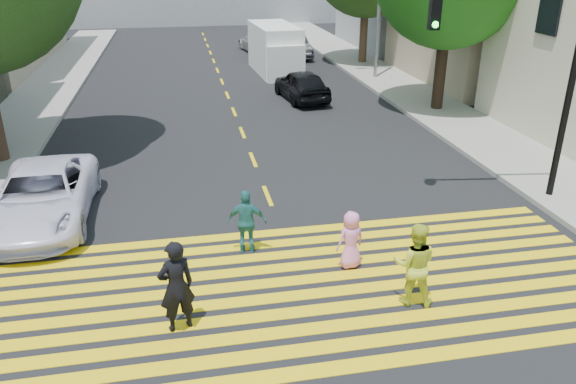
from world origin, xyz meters
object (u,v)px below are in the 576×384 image
object	(u,v)px
white_sedan	(42,196)
dark_car_parked	(293,46)
pedestrian_woman	(414,264)
pedestrian_extra	(247,222)
white_van	(276,51)
pedestrian_child	(351,240)
silver_car	(257,42)
traffic_signal	(534,61)
dark_car_near	(302,85)
pedestrian_man	(176,286)

from	to	relation	value
white_sedan	dark_car_parked	distance (m)	24.26
pedestrian_woman	pedestrian_extra	xyz separation A→B (m)	(-2.90, 2.60, -0.10)
pedestrian_woman	white_van	bearing A→B (deg)	-73.18
white_van	white_sedan	bearing A→B (deg)	-120.53
pedestrian_child	silver_car	distance (m)	27.94
pedestrian_extra	dark_car_parked	bearing A→B (deg)	-92.24
pedestrian_woman	silver_car	world-z (taller)	pedestrian_woman
white_sedan	traffic_signal	bearing A→B (deg)	-5.08
pedestrian_child	dark_car_near	xyz separation A→B (m)	(2.10, 14.54, 0.04)
white_sedan	traffic_signal	world-z (taller)	traffic_signal
pedestrian_child	dark_car_parked	size ratio (longest dim) A/B	0.30
dark_car_near	silver_car	bearing A→B (deg)	-96.25
white_sedan	dark_car_near	xyz separation A→B (m)	(9.05, 10.89, 0.00)
pedestrian_child	pedestrian_extra	size ratio (longest dim) A/B	0.86
pedestrian_child	silver_car	world-z (taller)	pedestrian_child
pedestrian_extra	dark_car_parked	world-z (taller)	pedestrian_extra
dark_car_near	traffic_signal	bearing A→B (deg)	98.60
white_sedan	dark_car_parked	xyz separation A→B (m)	(10.86, 21.70, 0.03)
pedestrian_extra	dark_car_near	world-z (taller)	pedestrian_extra
pedestrian_child	dark_car_parked	world-z (taller)	dark_car_parked
pedestrian_woman	silver_car	size ratio (longest dim) A/B	0.40
pedestrian_woman	pedestrian_extra	bearing A→B (deg)	-22.02
pedestrian_man	dark_car_parked	bearing A→B (deg)	-124.24
pedestrian_man	dark_car_parked	world-z (taller)	pedestrian_man
pedestrian_man	white_van	size ratio (longest dim) A/B	0.32
dark_car_near	pedestrian_child	bearing A→B (deg)	74.99
silver_car	dark_car_parked	world-z (taller)	dark_car_parked
white_van	silver_car	bearing A→B (deg)	87.42
pedestrian_man	dark_car_near	world-z (taller)	pedestrian_man
dark_car_parked	pedestrian_man	bearing A→B (deg)	-109.02
pedestrian_woman	white_sedan	world-z (taller)	pedestrian_woman
pedestrian_man	pedestrian_child	xyz separation A→B (m)	(3.69, 1.51, -0.25)
pedestrian_woman	silver_car	distance (m)	29.43
pedestrian_woman	white_van	size ratio (longest dim) A/B	0.31
white_sedan	white_van	xyz separation A→B (m)	(8.95, 17.08, 0.53)
pedestrian_child	pedestrian_extra	world-z (taller)	pedestrian_extra
pedestrian_extra	pedestrian_man	bearing A→B (deg)	70.18
pedestrian_man	white_van	xyz separation A→B (m)	(5.69, 22.24, 0.32)
dark_car_near	white_van	size ratio (longest dim) A/B	0.74
dark_car_parked	traffic_signal	distance (m)	23.05
pedestrian_child	white_sedan	world-z (taller)	white_sedan
pedestrian_man	silver_car	distance (m)	29.92
white_sedan	dark_car_near	world-z (taller)	dark_car_near
silver_car	dark_car_near	bearing A→B (deg)	82.81
pedestrian_man	white_van	bearing A→B (deg)	-122.81
silver_car	white_van	distance (m)	7.17
dark_car_near	pedestrian_woman	bearing A→B (deg)	78.54
white_sedan	white_van	distance (m)	19.29
pedestrian_man	silver_car	world-z (taller)	pedestrian_man
dark_car_near	dark_car_parked	bearing A→B (deg)	-106.32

